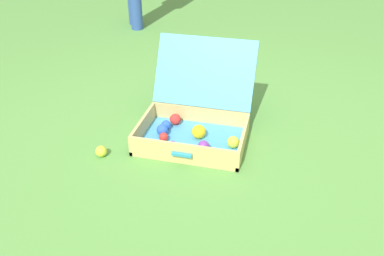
% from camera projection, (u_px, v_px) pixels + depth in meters
% --- Properties ---
extents(ground_plane, '(16.00, 16.00, 0.00)m').
position_uv_depth(ground_plane, '(205.00, 151.00, 2.27)').
color(ground_plane, '#569342').
extents(open_suitcase, '(0.62, 0.68, 0.50)m').
position_uv_depth(open_suitcase, '(195.00, 118.00, 2.36)').
color(open_suitcase, '#4799C6').
rests_on(open_suitcase, ground).
extents(stray_ball_on_grass, '(0.06, 0.06, 0.06)m').
position_uv_depth(stray_ball_on_grass, '(101.00, 151.00, 2.22)').
color(stray_ball_on_grass, '#CCDB38').
rests_on(stray_ball_on_grass, ground).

